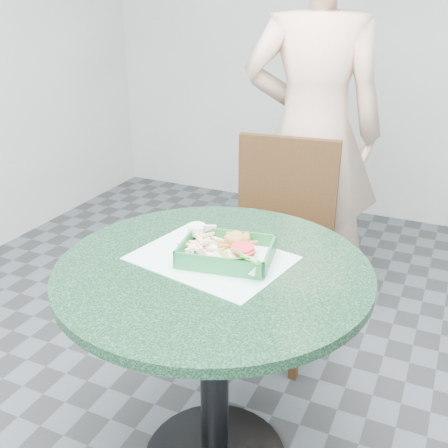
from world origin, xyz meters
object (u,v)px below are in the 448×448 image
at_px(food_basket, 226,261).
at_px(sauce_ramekin, 204,233).
at_px(dining_chair, 277,230).
at_px(crab_sandwich, 238,248).
at_px(cafe_table, 214,320).
at_px(diner_person, 315,96).

relative_size(food_basket, sauce_ramekin, 4.62).
bearing_deg(dining_chair, crab_sandwich, -86.82).
relative_size(dining_chair, food_basket, 3.52).
bearing_deg(cafe_table, sauce_ramekin, 126.49).
height_order(dining_chair, diner_person, diner_person).
distance_m(cafe_table, diner_person, 1.25).
bearing_deg(diner_person, cafe_table, 77.85).
relative_size(cafe_table, food_basket, 3.50).
relative_size(cafe_table, diner_person, 0.43).
xyz_separation_m(cafe_table, dining_chair, (-0.08, 0.81, -0.05)).
height_order(diner_person, food_basket, diner_person).
xyz_separation_m(dining_chair, diner_person, (0.04, 0.34, 0.54)).
bearing_deg(crab_sandwich, diner_person, 94.45).
xyz_separation_m(diner_person, food_basket, (0.06, -1.10, -0.30)).
bearing_deg(crab_sandwich, cafe_table, -118.78).
relative_size(diner_person, sauce_ramekin, 37.39).
height_order(cafe_table, crab_sandwich, crab_sandwich).
height_order(diner_person, crab_sandwich, diner_person).
xyz_separation_m(crab_sandwich, sauce_ramekin, (-0.14, 0.05, 0.00)).
distance_m(dining_chair, sauce_ramekin, 0.73).
relative_size(crab_sandwich, sauce_ramekin, 1.90).
distance_m(cafe_table, dining_chair, 0.81).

